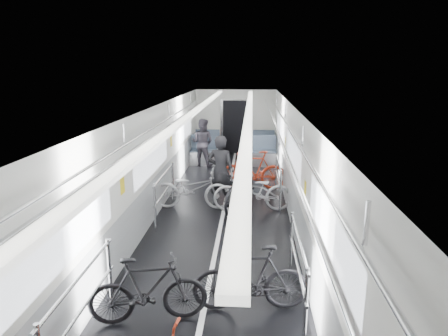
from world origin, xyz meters
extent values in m
cube|color=black|center=(0.00, 0.00, 0.00)|extent=(3.00, 14.00, 0.01)
cube|color=white|center=(0.00, 0.00, 2.40)|extent=(3.00, 14.00, 0.02)
cube|color=silver|center=(-1.50, 0.00, 1.20)|extent=(0.02, 14.00, 2.40)
cube|color=silver|center=(1.50, 0.00, 1.20)|extent=(0.02, 14.00, 2.40)
cube|color=silver|center=(0.00, 7.00, 1.20)|extent=(3.00, 0.02, 2.40)
cube|color=white|center=(0.00, 0.00, 0.01)|extent=(0.08, 13.80, 0.01)
cube|color=gray|center=(-1.47, 0.00, 0.45)|extent=(0.01, 13.90, 0.90)
cube|color=gray|center=(1.47, 0.00, 0.45)|extent=(0.01, 13.90, 0.90)
cube|color=white|center=(-1.47, 0.00, 1.40)|extent=(0.01, 10.80, 0.75)
cube|color=white|center=(1.47, 0.00, 1.40)|extent=(0.01, 10.80, 0.75)
cube|color=white|center=(-0.55, 0.00, 2.34)|extent=(0.14, 13.40, 0.05)
cube|color=white|center=(0.55, 0.00, 2.34)|extent=(0.14, 13.40, 0.05)
cube|color=black|center=(0.00, 6.94, 1.00)|extent=(0.95, 0.10, 2.00)
imported|color=black|center=(-0.68, -3.60, 0.46)|extent=(1.58, 0.75, 0.92)
imported|color=#9B9B9F|center=(-0.75, 0.70, 0.48)|extent=(1.82, 0.65, 0.96)
imported|color=black|center=(0.63, -3.24, 0.47)|extent=(1.61, 0.58, 0.95)
imported|color=#9F9FA3|center=(0.66, 0.62, 0.47)|extent=(1.85, 0.79, 0.94)
imported|color=#AC2D15|center=(0.67, 2.29, 0.53)|extent=(1.78, 0.52, 1.06)
imported|color=black|center=(0.38, 0.82, 0.48)|extent=(1.19, 1.95, 0.97)
imported|color=black|center=(-0.10, 0.92, 0.85)|extent=(0.68, 0.51, 1.71)
imported|color=#2E2A31|center=(-1.01, 4.85, 0.79)|extent=(0.91, 0.80, 1.58)
camera|label=1|loc=(0.61, -8.08, 3.23)|focal=32.00mm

